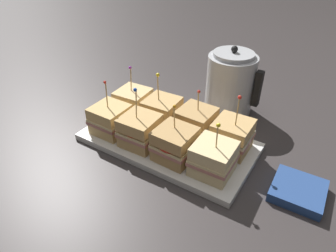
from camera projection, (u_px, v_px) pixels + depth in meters
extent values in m
plane|color=#383333|center=(168.00, 144.00, 0.84)|extent=(6.00, 6.00, 0.00)
cube|color=white|center=(168.00, 143.00, 0.83)|extent=(0.47, 0.25, 0.01)
cube|color=white|center=(168.00, 140.00, 0.83)|extent=(0.47, 0.25, 0.01)
cube|color=tan|center=(111.00, 126.00, 0.85)|extent=(0.09, 0.09, 0.03)
cube|color=#B26B60|center=(111.00, 120.00, 0.84)|extent=(0.10, 0.10, 0.01)
cube|color=beige|center=(110.00, 118.00, 0.83)|extent=(0.09, 0.09, 0.01)
cube|color=#E0B771|center=(110.00, 112.00, 0.82)|extent=(0.09, 0.09, 0.03)
cylinder|color=tan|center=(107.00, 96.00, 0.80)|extent=(0.00, 0.01, 0.09)
sphere|color=red|center=(105.00, 82.00, 0.77)|extent=(0.01, 0.01, 0.01)
cube|color=tan|center=(141.00, 138.00, 0.80)|extent=(0.09, 0.09, 0.03)
cube|color=tan|center=(140.00, 132.00, 0.79)|extent=(0.10, 0.10, 0.01)
cube|color=beige|center=(140.00, 130.00, 0.79)|extent=(0.10, 0.10, 0.01)
cylinder|color=red|center=(136.00, 131.00, 0.77)|extent=(0.06, 0.06, 0.00)
cube|color=tan|center=(140.00, 122.00, 0.77)|extent=(0.09, 0.09, 0.03)
cylinder|color=tan|center=(136.00, 105.00, 0.75)|extent=(0.00, 0.01, 0.09)
sphere|color=blue|center=(135.00, 90.00, 0.72)|extent=(0.01, 0.01, 0.01)
cube|color=tan|center=(175.00, 152.00, 0.75)|extent=(0.09, 0.09, 0.03)
cube|color=tan|center=(175.00, 146.00, 0.74)|extent=(0.10, 0.10, 0.01)
cube|color=beige|center=(175.00, 143.00, 0.74)|extent=(0.10, 0.10, 0.01)
cylinder|color=red|center=(172.00, 145.00, 0.72)|extent=(0.06, 0.06, 0.00)
cube|color=tan|center=(175.00, 136.00, 0.73)|extent=(0.09, 0.09, 0.03)
cylinder|color=tan|center=(174.00, 119.00, 0.71)|extent=(0.00, 0.01, 0.07)
sphere|color=orange|center=(175.00, 106.00, 0.69)|extent=(0.01, 0.01, 0.01)
cube|color=beige|center=(212.00, 166.00, 0.71)|extent=(0.09, 0.09, 0.03)
cube|color=tan|center=(213.00, 160.00, 0.70)|extent=(0.10, 0.10, 0.01)
cube|color=beige|center=(213.00, 157.00, 0.70)|extent=(0.10, 0.10, 0.01)
cube|color=beige|center=(214.00, 151.00, 0.68)|extent=(0.09, 0.09, 0.03)
cylinder|color=tan|center=(217.00, 138.00, 0.65)|extent=(0.00, 0.01, 0.07)
sphere|color=yellow|center=(218.00, 125.00, 0.64)|extent=(0.01, 0.01, 0.01)
cube|color=#DBB77A|center=(134.00, 109.00, 0.93)|extent=(0.10, 0.10, 0.03)
cube|color=tan|center=(133.00, 103.00, 0.92)|extent=(0.10, 0.10, 0.01)
cube|color=beige|center=(133.00, 101.00, 0.91)|extent=(0.10, 0.10, 0.01)
cube|color=#E8C281|center=(133.00, 96.00, 0.90)|extent=(0.10, 0.10, 0.03)
cylinder|color=tan|center=(131.00, 80.00, 0.88)|extent=(0.00, 0.01, 0.08)
sphere|color=purple|center=(130.00, 68.00, 0.86)|extent=(0.01, 0.01, 0.01)
cube|color=tan|center=(162.00, 120.00, 0.88)|extent=(0.09, 0.09, 0.03)
cube|color=#B26B60|center=(162.00, 114.00, 0.87)|extent=(0.10, 0.10, 0.01)
cube|color=beige|center=(162.00, 112.00, 0.86)|extent=(0.10, 0.10, 0.01)
cylinder|color=red|center=(159.00, 113.00, 0.85)|extent=(0.06, 0.06, 0.00)
cube|color=tan|center=(162.00, 105.00, 0.85)|extent=(0.09, 0.09, 0.03)
cylinder|color=tan|center=(158.00, 89.00, 0.82)|extent=(0.00, 0.01, 0.09)
sphere|color=yellow|center=(158.00, 75.00, 0.80)|extent=(0.01, 0.01, 0.01)
cube|color=tan|center=(195.00, 131.00, 0.83)|extent=(0.10, 0.10, 0.03)
cube|color=tan|center=(196.00, 125.00, 0.82)|extent=(0.10, 0.10, 0.01)
cube|color=beige|center=(196.00, 122.00, 0.82)|extent=(0.10, 0.10, 0.01)
cylinder|color=red|center=(193.00, 124.00, 0.80)|extent=(0.05, 0.05, 0.00)
cube|color=tan|center=(196.00, 115.00, 0.80)|extent=(0.10, 0.10, 0.03)
cylinder|color=tan|center=(198.00, 103.00, 0.78)|extent=(0.00, 0.01, 0.07)
sphere|color=red|center=(199.00, 92.00, 0.76)|extent=(0.01, 0.01, 0.01)
cube|color=tan|center=(231.00, 144.00, 0.78)|extent=(0.09, 0.09, 0.03)
cube|color=#B26B60|center=(232.00, 138.00, 0.77)|extent=(0.10, 0.10, 0.01)
cube|color=beige|center=(232.00, 135.00, 0.77)|extent=(0.09, 0.09, 0.01)
cylinder|color=red|center=(230.00, 137.00, 0.75)|extent=(0.07, 0.07, 0.00)
cube|color=tan|center=(233.00, 128.00, 0.75)|extent=(0.09, 0.09, 0.03)
cylinder|color=tan|center=(237.00, 113.00, 0.72)|extent=(0.00, 0.00, 0.09)
sphere|color=red|center=(240.00, 97.00, 0.69)|extent=(0.01, 0.01, 0.01)
cylinder|color=#B7BABF|center=(230.00, 84.00, 0.94)|extent=(0.15, 0.15, 0.18)
cylinder|color=#B7BABF|center=(234.00, 54.00, 0.88)|extent=(0.12, 0.12, 0.01)
sphere|color=black|center=(235.00, 49.00, 0.87)|extent=(0.02, 0.02, 0.02)
cube|color=black|center=(257.00, 89.00, 0.89)|extent=(0.02, 0.02, 0.11)
cube|color=navy|center=(298.00, 190.00, 0.68)|extent=(0.12, 0.12, 0.02)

